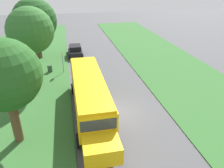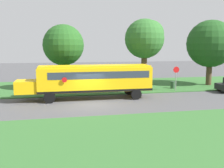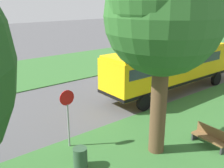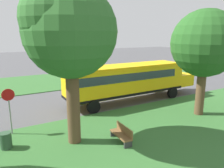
# 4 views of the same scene
# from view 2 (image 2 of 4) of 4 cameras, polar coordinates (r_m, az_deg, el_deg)

# --- Properties ---
(ground_plane) EXTENTS (120.00, 120.00, 0.00)m
(ground_plane) POSITION_cam_2_polar(r_m,az_deg,el_deg) (22.51, -4.44, -4.47)
(ground_plane) COLOR #4C4C4F
(grass_verge) EXTENTS (12.00, 80.00, 0.08)m
(grass_verge) POSITION_cam_2_polar(r_m,az_deg,el_deg) (32.28, -6.77, -0.56)
(grass_verge) COLOR #33662D
(grass_verge) RESTS_ON ground
(grass_far_side) EXTENTS (10.00, 80.00, 0.07)m
(grass_far_side) POSITION_cam_2_polar(r_m,az_deg,el_deg) (13.98, 0.51, -12.29)
(grass_far_side) COLOR #33662D
(grass_far_side) RESTS_ON ground
(school_bus) EXTENTS (2.84, 12.42, 3.16)m
(school_bus) POSITION_cam_2_polar(r_m,az_deg,el_deg) (24.66, -4.38, 1.19)
(school_bus) COLOR yellow
(school_bus) RESTS_ON ground
(oak_tree_beside_bus) EXTENTS (4.51, 4.51, 7.33)m
(oak_tree_beside_bus) POSITION_cam_2_polar(r_m,az_deg,el_deg) (29.69, -10.80, 8.25)
(oak_tree_beside_bus) COLOR brown
(oak_tree_beside_bus) RESTS_ON ground
(oak_tree_roadside_mid) EXTENTS (4.54, 4.60, 8.07)m
(oak_tree_roadside_mid) POSITION_cam_2_polar(r_m,az_deg,el_deg) (30.83, 7.40, 9.92)
(oak_tree_roadside_mid) COLOR brown
(oak_tree_roadside_mid) RESTS_ON ground
(oak_tree_far_end) EXTENTS (5.84, 5.84, 8.17)m
(oak_tree_far_end) POSITION_cam_2_polar(r_m,az_deg,el_deg) (35.01, 20.64, 8.29)
(oak_tree_far_end) COLOR #4C3826
(oak_tree_far_end) RESTS_ON ground
(stop_sign) EXTENTS (0.08, 0.68, 2.74)m
(stop_sign) POSITION_cam_2_polar(r_m,az_deg,el_deg) (29.48, 13.78, 1.75)
(stop_sign) COLOR gray
(stop_sign) RESTS_ON ground
(park_bench) EXTENTS (1.62, 0.57, 0.92)m
(park_bench) POSITION_cam_2_polar(r_m,az_deg,el_deg) (31.57, 2.41, 0.09)
(park_bench) COLOR brown
(park_bench) RESTS_ON ground
(trash_bin) EXTENTS (0.56, 0.56, 0.90)m
(trash_bin) POSITION_cam_2_polar(r_m,az_deg,el_deg) (31.27, 13.12, -0.24)
(trash_bin) COLOR #2D4C33
(trash_bin) RESTS_ON ground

